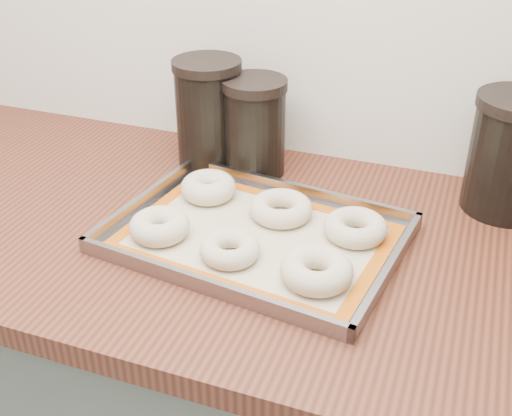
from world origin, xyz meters
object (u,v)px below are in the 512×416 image
at_px(bagel_front_right, 317,270).
at_px(bagel_back_right, 355,228).
at_px(baking_tray, 256,236).
at_px(canister_left, 208,113).
at_px(bagel_back_left, 208,187).
at_px(canister_mid, 255,127).
at_px(bagel_back_mid, 281,208).
at_px(bagel_front_mid, 230,249).
at_px(bagel_front_left, 160,226).

xyz_separation_m(bagel_front_right, bagel_back_right, (0.03, 0.14, -0.00)).
distance_m(baking_tray, canister_left, 0.32).
height_order(bagel_back_left, canister_mid, canister_mid).
xyz_separation_m(bagel_back_mid, canister_left, (-0.20, 0.16, 0.08)).
bearing_deg(bagel_front_mid, bagel_back_right, 36.78).
relative_size(bagel_front_left, bagel_front_mid, 1.04).
bearing_deg(bagel_back_left, canister_left, 112.60).
bearing_deg(bagel_front_right, canister_mid, 124.29).
height_order(bagel_front_right, bagel_back_right, bagel_front_right).
bearing_deg(bagel_front_left, bagel_front_right, -6.12).
xyz_separation_m(bagel_back_right, canister_left, (-0.34, 0.18, 0.08)).
xyz_separation_m(bagel_back_mid, canister_mid, (-0.11, 0.15, 0.07)).
bearing_deg(baking_tray, bagel_front_mid, -104.49).
distance_m(bagel_back_mid, bagel_back_right, 0.13).
xyz_separation_m(bagel_front_mid, canister_mid, (-0.07, 0.30, 0.07)).
bearing_deg(bagel_back_right, canister_left, 152.07).
distance_m(bagel_back_left, canister_mid, 0.16).
relative_size(baking_tray, bagel_back_right, 4.80).
bearing_deg(bagel_front_right, bagel_back_mid, 124.41).
distance_m(baking_tray, canister_mid, 0.26).
distance_m(bagel_front_mid, bagel_back_left, 0.20).
relative_size(baking_tray, bagel_front_right, 4.60).
bearing_deg(bagel_front_mid, bagel_front_left, 172.17).
relative_size(baking_tray, bagel_front_mid, 5.27).
bearing_deg(bagel_back_left, bagel_back_mid, -8.24).
bearing_deg(bagel_back_mid, canister_left, 141.53).
xyz_separation_m(bagel_front_mid, canister_left, (-0.17, 0.31, 0.09)).
height_order(bagel_front_mid, bagel_back_left, bagel_back_left).
distance_m(baking_tray, bagel_back_right, 0.16).
distance_m(bagel_front_mid, canister_left, 0.36).
relative_size(bagel_back_mid, canister_left, 0.51).
height_order(baking_tray, bagel_front_right, bagel_front_right).
relative_size(bagel_front_left, canister_left, 0.47).
bearing_deg(bagel_back_right, bagel_back_mid, 172.82).
bearing_deg(bagel_front_left, bagel_back_left, 81.38).
xyz_separation_m(baking_tray, bagel_back_mid, (0.02, 0.07, 0.01)).
distance_m(bagel_front_mid, bagel_back_right, 0.21).
distance_m(bagel_front_left, canister_mid, 0.30).
bearing_deg(bagel_back_mid, baking_tray, -103.91).
relative_size(bagel_front_left, canister_mid, 0.53).
distance_m(bagel_front_right, canister_left, 0.45).
xyz_separation_m(bagel_front_left, canister_mid, (0.06, 0.28, 0.07)).
xyz_separation_m(bagel_front_right, bagel_back_left, (-0.25, 0.18, 0.00)).
height_order(bagel_front_right, bagel_back_mid, bagel_front_right).
relative_size(bagel_front_left, bagel_front_right, 0.91).
relative_size(bagel_back_left, canister_left, 0.47).
bearing_deg(canister_mid, baking_tray, -69.27).
bearing_deg(bagel_back_left, bagel_front_mid, -56.54).
bearing_deg(bagel_back_mid, bagel_front_mid, -104.19).
relative_size(bagel_back_left, bagel_back_mid, 0.92).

